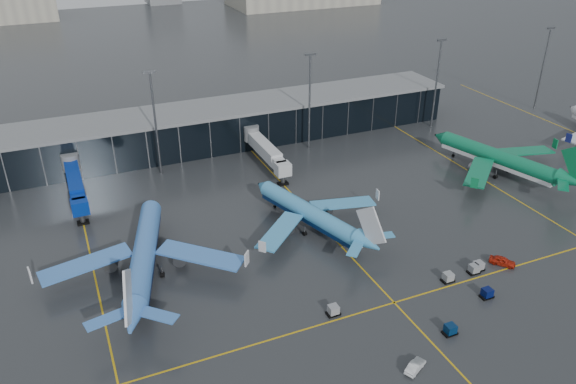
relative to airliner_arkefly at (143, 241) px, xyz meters
name	(u,v)px	position (x,y,z in m)	size (l,w,h in m)	color
ground	(302,268)	(26.15, -10.35, -6.54)	(600.00, 600.00, 0.00)	#282B2D
terminal_pier	(205,127)	(26.15, 51.65, -1.12)	(142.00, 17.00, 10.70)	black
jet_bridges	(75,183)	(-8.85, 32.63, -1.98)	(94.00, 27.50, 7.20)	#595B60
flood_masts	(236,109)	(31.15, 39.65, 7.28)	(203.00, 0.50, 25.50)	#595B60
taxi_lines	(325,229)	(36.15, 0.26, -6.53)	(220.00, 120.00, 0.02)	gold
airliner_arkefly	(143,241)	(0.00, 0.00, 0.00)	(37.35, 42.54, 13.07)	#427FD8
airliner_klm_near	(308,203)	(33.23, 2.19, -0.88)	(32.35, 36.84, 11.32)	#429ED9
airliner_aer_lingus	(499,149)	(86.38, 7.40, -0.17)	(36.40, 41.46, 12.74)	#0D734B
baggage_carts	(447,290)	(45.60, -26.82, -5.78)	(31.97, 13.18, 1.70)	black
mobile_airstair	(357,240)	(39.33, -7.06, -5.77)	(3.28, 3.81, 3.45)	silver
service_van_red	(502,261)	(60.38, -23.93, -5.74)	(1.88, 4.66, 1.59)	#B7200E
service_van_white	(415,366)	(30.56, -39.30, -5.86)	(1.44, 4.12, 1.36)	silver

